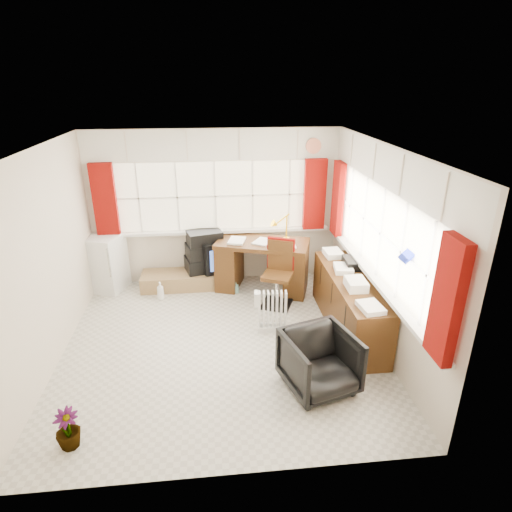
{
  "coord_description": "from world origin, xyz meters",
  "views": [
    {
      "loc": [
        -0.06,
        -4.71,
        3.21
      ],
      "look_at": [
        0.5,
        0.55,
        0.99
      ],
      "focal_mm": 30.0,
      "sensor_mm": 36.0,
      "label": 1
    }
  ],
  "objects_px": {
    "desk": "(262,263)",
    "tv_bench": "(185,280)",
    "credenza": "(349,303)",
    "desk_lamp": "(287,221)",
    "task_chair": "(279,270)",
    "radiator": "(272,315)",
    "mini_fridge": "(106,263)",
    "office_chair": "(320,362)",
    "crt_tv": "(216,254)"
  },
  "relations": [
    {
      "from": "office_chair",
      "to": "task_chair",
      "type": "bearing_deg",
      "value": 77.08
    },
    {
      "from": "tv_bench",
      "to": "task_chair",
      "type": "bearing_deg",
      "value": -25.05
    },
    {
      "from": "desk",
      "to": "desk_lamp",
      "type": "bearing_deg",
      "value": 11.17
    },
    {
      "from": "credenza",
      "to": "crt_tv",
      "type": "xyz_separation_m",
      "value": [
        -1.76,
        1.66,
        0.12
      ]
    },
    {
      "from": "credenza",
      "to": "tv_bench",
      "type": "height_order",
      "value": "credenza"
    },
    {
      "from": "desk",
      "to": "credenza",
      "type": "xyz_separation_m",
      "value": [
        1.02,
        -1.31,
        -0.06
      ]
    },
    {
      "from": "desk",
      "to": "mini_fridge",
      "type": "xyz_separation_m",
      "value": [
        -2.51,
        0.29,
        -0.0
      ]
    },
    {
      "from": "desk",
      "to": "crt_tv",
      "type": "relative_size",
      "value": 2.15
    },
    {
      "from": "office_chair",
      "to": "tv_bench",
      "type": "relative_size",
      "value": 0.53
    },
    {
      "from": "credenza",
      "to": "mini_fridge",
      "type": "distance_m",
      "value": 3.87
    },
    {
      "from": "tv_bench",
      "to": "mini_fridge",
      "type": "relative_size",
      "value": 1.54
    },
    {
      "from": "desk_lamp",
      "to": "credenza",
      "type": "xyz_separation_m",
      "value": [
        0.63,
        -1.39,
        -0.73
      ]
    },
    {
      "from": "task_chair",
      "to": "radiator",
      "type": "distance_m",
      "value": 0.87
    },
    {
      "from": "desk",
      "to": "credenza",
      "type": "distance_m",
      "value": 1.66
    },
    {
      "from": "desk",
      "to": "desk_lamp",
      "type": "height_order",
      "value": "desk_lamp"
    },
    {
      "from": "task_chair",
      "to": "radiator",
      "type": "height_order",
      "value": "task_chair"
    },
    {
      "from": "desk",
      "to": "credenza",
      "type": "bearing_deg",
      "value": -52.13
    },
    {
      "from": "desk_lamp",
      "to": "mini_fridge",
      "type": "bearing_deg",
      "value": 175.87
    },
    {
      "from": "credenza",
      "to": "tv_bench",
      "type": "xyz_separation_m",
      "value": [
        -2.28,
        1.52,
        -0.27
      ]
    },
    {
      "from": "credenza",
      "to": "tv_bench",
      "type": "relative_size",
      "value": 1.43
    },
    {
      "from": "radiator",
      "to": "credenza",
      "type": "distance_m",
      "value": 1.05
    },
    {
      "from": "credenza",
      "to": "desk_lamp",
      "type": "bearing_deg",
      "value": 114.37
    },
    {
      "from": "desk_lamp",
      "to": "task_chair",
      "type": "xyz_separation_m",
      "value": [
        -0.2,
        -0.55,
        -0.58
      ]
    },
    {
      "from": "credenza",
      "to": "mini_fridge",
      "type": "relative_size",
      "value": 2.2
    },
    {
      "from": "task_chair",
      "to": "tv_bench",
      "type": "relative_size",
      "value": 0.73
    },
    {
      "from": "desk_lamp",
      "to": "office_chair",
      "type": "bearing_deg",
      "value": -91.3
    },
    {
      "from": "tv_bench",
      "to": "office_chair",
      "type": "bearing_deg",
      "value": -59.27
    },
    {
      "from": "tv_bench",
      "to": "mini_fridge",
      "type": "xyz_separation_m",
      "value": [
        -1.25,
        0.08,
        0.33
      ]
    },
    {
      "from": "radiator",
      "to": "crt_tv",
      "type": "relative_size",
      "value": 0.8
    },
    {
      "from": "desk",
      "to": "office_chair",
      "type": "relative_size",
      "value": 2.12
    },
    {
      "from": "radiator",
      "to": "credenza",
      "type": "relative_size",
      "value": 0.29
    },
    {
      "from": "radiator",
      "to": "task_chair",
      "type": "bearing_deg",
      "value": 75.19
    },
    {
      "from": "task_chair",
      "to": "crt_tv",
      "type": "relative_size",
      "value": 1.39
    },
    {
      "from": "office_chair",
      "to": "desk",
      "type": "bearing_deg",
      "value": 80.8
    },
    {
      "from": "radiator",
      "to": "crt_tv",
      "type": "distance_m",
      "value": 1.78
    },
    {
      "from": "desk",
      "to": "mini_fridge",
      "type": "relative_size",
      "value": 1.74
    },
    {
      "from": "desk",
      "to": "tv_bench",
      "type": "distance_m",
      "value": 1.32
    },
    {
      "from": "mini_fridge",
      "to": "crt_tv",
      "type": "bearing_deg",
      "value": 1.95
    },
    {
      "from": "desk",
      "to": "tv_bench",
      "type": "relative_size",
      "value": 1.13
    },
    {
      "from": "task_chair",
      "to": "mini_fridge",
      "type": "bearing_deg",
      "value": 164.32
    },
    {
      "from": "tv_bench",
      "to": "crt_tv",
      "type": "bearing_deg",
      "value": 15.08
    },
    {
      "from": "mini_fridge",
      "to": "credenza",
      "type": "bearing_deg",
      "value": -24.39
    },
    {
      "from": "tv_bench",
      "to": "desk_lamp",
      "type": "bearing_deg",
      "value": -4.49
    },
    {
      "from": "desk_lamp",
      "to": "mini_fridge",
      "type": "relative_size",
      "value": 0.47
    },
    {
      "from": "credenza",
      "to": "crt_tv",
      "type": "relative_size",
      "value": 2.73
    },
    {
      "from": "desk",
      "to": "radiator",
      "type": "xyz_separation_m",
      "value": [
        -0.01,
        -1.26,
        -0.22
      ]
    },
    {
      "from": "office_chair",
      "to": "credenza",
      "type": "bearing_deg",
      "value": 42.36
    },
    {
      "from": "office_chair",
      "to": "crt_tv",
      "type": "bearing_deg",
      "value": 93.94
    },
    {
      "from": "task_chair",
      "to": "radiator",
      "type": "xyz_separation_m",
      "value": [
        -0.21,
        -0.79,
        -0.3
      ]
    },
    {
      "from": "office_chair",
      "to": "crt_tv",
      "type": "xyz_separation_m",
      "value": [
        -1.07,
        2.82,
        0.17
      ]
    }
  ]
}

